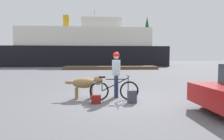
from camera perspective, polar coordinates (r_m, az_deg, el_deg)
The scene contains 13 objects.
ground_plane at distance 7.17m, azimuth 1.99°, elevation -8.71°, with size 160.00×160.00×0.00m, color slate.
bicycle at distance 6.93m, azimuth 0.56°, elevation -5.96°, with size 1.77×0.44×0.90m.
person_cyclist at distance 7.41m, azimuth 1.25°, elevation 0.03°, with size 0.32×0.53×1.76m.
dog at distance 7.25m, azimuth -7.66°, elevation -3.93°, with size 1.40×0.45×0.85m.
backpack at distance 6.62m, azimuth 5.97°, elevation -7.86°, with size 0.28×0.20×0.43m, color #3F3F4C.
handbag_pannier at distance 6.52m, azimuth -4.74°, elevation -8.71°, with size 0.32×0.18×0.28m, color maroon.
dock_pier at distance 25.71m, azimuth -0.37°, elevation 0.71°, with size 12.15×2.90×0.40m, color brown.
ferry_boat at distance 35.42m, azimuth -7.62°, elevation 6.40°, with size 28.66×7.09×9.08m.
sailboat_moored at distance 33.96m, azimuth -5.14°, elevation 1.97°, with size 6.85×1.92×9.77m.
pine_tree_far_left at distance 47.93m, azimuth -11.64°, elevation 8.75°, with size 3.10×3.10×9.32m.
pine_tree_center at distance 46.02m, azimuth -4.12°, elevation 10.80°, with size 4.33×4.33×11.17m.
pine_tree_far_right at distance 48.70m, azimuth 10.32°, elevation 9.85°, with size 3.36×3.36×11.58m.
pine_tree_mid_back at distance 54.99m, azimuth 3.29°, elevation 8.47°, with size 3.73×3.73×10.15m.
Camera 1 is at (-0.78, -6.96, 1.54)m, focal length 30.83 mm.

